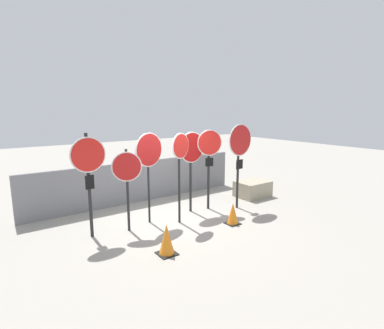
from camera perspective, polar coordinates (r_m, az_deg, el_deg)
The scene contains 12 objects.
ground_plane at distance 8.47m, azimuth -3.52°, elevation -10.32°, with size 40.00×40.00×0.00m, color gray.
fence_back at distance 9.99m, azimuth -9.80°, elevation -3.17°, with size 7.30×0.12×1.34m.
stop_sign_0 at distance 7.23m, azimuth -19.12°, elevation -0.23°, with size 0.82×0.15×2.48m.
stop_sign_1 at distance 7.40m, azimuth -12.27°, elevation -1.65°, with size 0.70×0.27×2.07m.
stop_sign_2 at distance 7.81m, azimuth -8.18°, elevation 1.79°, with size 0.87×0.26×2.43m.
stop_sign_3 at distance 7.73m, azimuth -2.24°, elevation 1.48°, with size 0.64×0.25×2.42m.
stop_sign_4 at distance 8.61m, azimuth -0.06°, elevation 1.95°, with size 0.89×0.17×2.38m.
stop_sign_5 at distance 8.86m, azimuth 3.31°, elevation 2.25°, with size 0.75×0.25×2.42m.
stop_sign_6 at distance 9.03m, azimuth 9.09°, elevation 3.18°, with size 0.95×0.16×2.58m.
traffic_cone_0 at distance 8.10m, azimuth 7.78°, elevation -9.25°, with size 0.35×0.35×0.58m.
traffic_cone_1 at distance 6.48m, azimuth -4.86°, elevation -14.03°, with size 0.39×0.39×0.66m.
storage_crate at distance 10.68m, azimuth 11.48°, elevation -4.55°, with size 1.12×0.84×0.54m.
Camera 1 is at (-4.17, -6.73, 3.02)m, focal length 28.00 mm.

